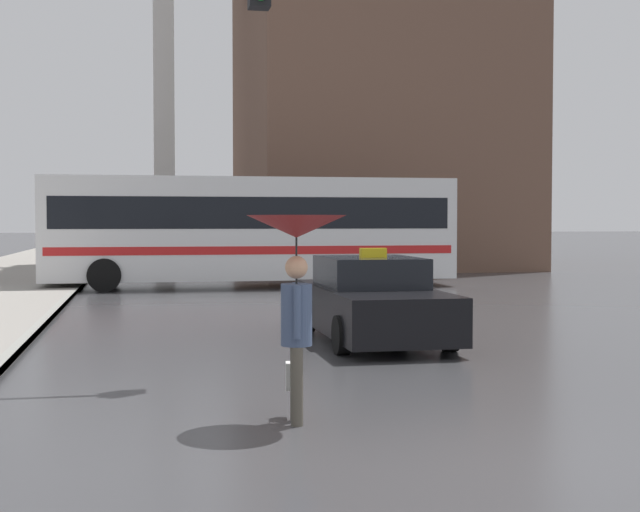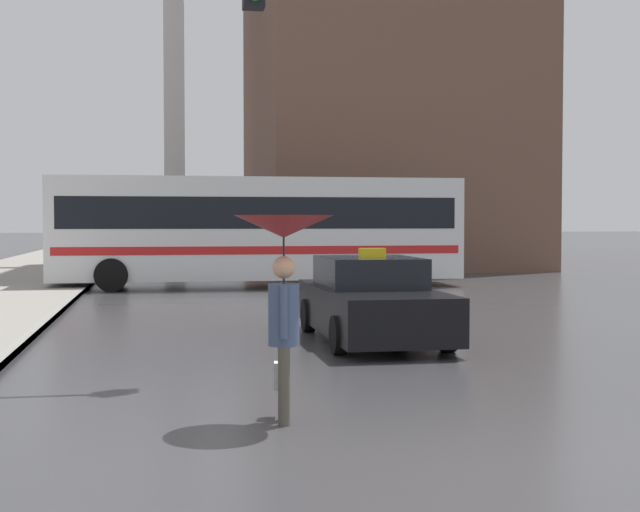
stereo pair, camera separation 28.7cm
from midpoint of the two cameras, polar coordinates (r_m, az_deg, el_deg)
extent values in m
plane|color=#38383A|center=(7.72, 9.21, -12.97)|extent=(300.00, 300.00, 0.00)
cube|color=black|center=(15.03, 2.86, -3.43)|extent=(1.80, 4.59, 0.74)
cube|color=black|center=(15.20, 2.66, -1.02)|extent=(1.58, 2.07, 0.51)
cylinder|color=black|center=(13.93, 7.71, -4.86)|extent=(0.20, 0.60, 0.60)
cylinder|color=black|center=(13.48, 0.79, -5.08)|extent=(0.20, 0.60, 0.60)
cylinder|color=black|center=(16.64, 4.53, -3.69)|extent=(0.20, 0.60, 0.60)
cylinder|color=black|center=(16.26, -1.29, -3.82)|extent=(0.20, 0.60, 0.60)
cube|color=yellow|center=(14.96, 2.87, 0.20)|extent=(0.44, 0.16, 0.16)
cube|color=silver|center=(27.28, -4.75, 1.77)|extent=(12.35, 2.53, 3.06)
cube|color=black|center=(27.28, -4.76, 2.75)|extent=(11.73, 2.55, 0.93)
cube|color=red|center=(27.29, -4.75, 0.45)|extent=(11.98, 2.55, 0.24)
cylinder|color=black|center=(26.00, -13.96, -1.21)|extent=(0.96, 0.28, 0.96)
cylinder|color=black|center=(28.39, -13.71, -0.92)|extent=(0.96, 0.28, 0.96)
cylinder|color=black|center=(26.88, 4.07, -1.03)|extent=(0.96, 0.28, 0.96)
cylinder|color=black|center=(29.20, 2.84, -0.77)|extent=(0.96, 0.28, 0.96)
cylinder|color=#4C473D|center=(8.87, -2.42, -8.35)|extent=(0.13, 0.13, 0.78)
cylinder|color=#4C473D|center=(9.09, -2.45, -8.09)|extent=(0.13, 0.13, 0.78)
cylinder|color=#3D4C6B|center=(8.88, -2.44, -3.78)|extent=(0.35, 0.35, 0.62)
sphere|color=tan|center=(8.84, -2.45, -0.73)|extent=(0.23, 0.23, 0.23)
cylinder|color=#3D4C6B|center=(8.68, -2.42, -3.61)|extent=(0.08, 0.08, 0.53)
cylinder|color=#3D4C6B|center=(9.07, -2.47, -3.35)|extent=(0.08, 0.08, 0.53)
cone|color=maroon|center=(8.83, -2.45, 1.90)|extent=(0.99, 0.99, 0.22)
cylinder|color=black|center=(8.84, -2.45, -0.27)|extent=(0.02, 0.02, 0.67)
cube|color=white|center=(9.24, -2.79, -7.67)|extent=(0.12, 0.19, 0.28)
cube|color=white|center=(40.68, -10.18, 11.76)|extent=(0.90, 0.90, 17.52)
camera|label=1|loc=(0.14, -90.52, -0.02)|focal=50.00mm
camera|label=2|loc=(0.14, 89.48, 0.02)|focal=50.00mm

